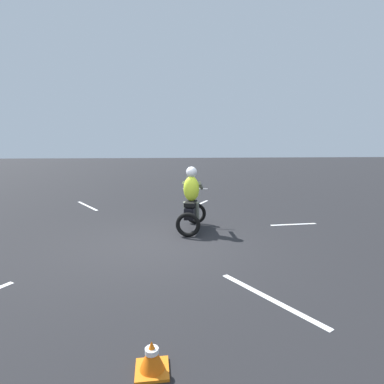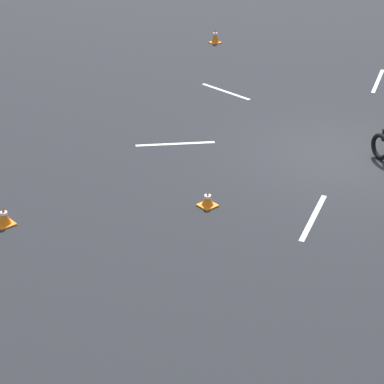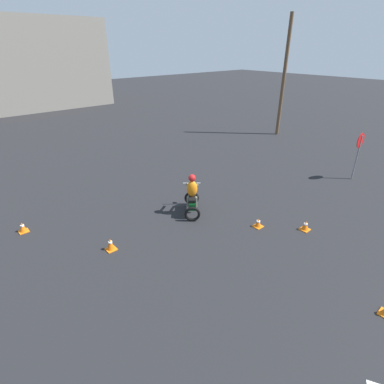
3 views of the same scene
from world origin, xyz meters
TOP-DOWN VIEW (x-y plane):
  - ground_plane at (0.00, 0.00)m, footprint 120.00×120.00m
  - motorcycle_rider_foreground at (-0.88, -1.10)m, footprint 0.98×1.56m
  - traffic_cone_near_left at (0.12, 3.81)m, footprint 0.32×0.32m
  - lane_stripe_nw at (-1.52, 2.60)m, footprint 0.97×1.72m
  - lane_stripe_w at (-3.79, -1.31)m, footprint 1.35×0.15m
  - lane_stripe_sw at (-1.70, -4.82)m, footprint 0.81×1.27m
  - lane_stripe_se at (2.55, -4.86)m, footprint 1.13×1.91m

SIDE VIEW (x-z plane):
  - ground_plane at x=0.00m, z-range 0.00..0.00m
  - lane_stripe_nw at x=-1.52m, z-range 0.00..0.01m
  - lane_stripe_w at x=-3.79m, z-range 0.00..0.01m
  - lane_stripe_sw at x=-1.70m, z-range 0.00..0.01m
  - lane_stripe_se at x=2.55m, z-range 0.00..0.01m
  - traffic_cone_near_left at x=0.12m, z-range -0.01..0.30m
  - motorcycle_rider_foreground at x=-0.88m, z-range -0.10..1.56m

